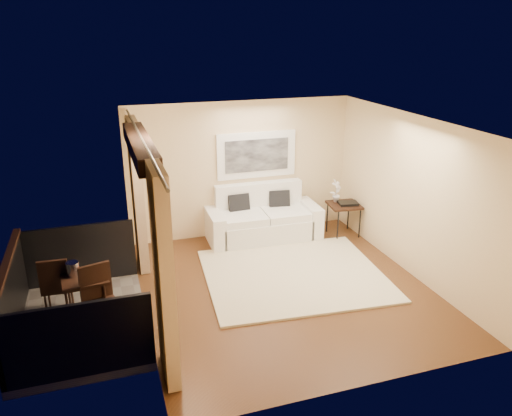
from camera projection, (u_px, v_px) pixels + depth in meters
floor at (285, 288)px, 8.15m from camera, size 5.00×5.00×0.00m
room_shell at (140, 146)px, 6.67m from camera, size 5.00×6.40×5.00m
balcony at (69, 312)px, 7.13m from camera, size 1.81×2.60×1.17m
curtains at (148, 227)px, 7.08m from camera, size 0.16×4.80×2.64m
artwork at (257, 155)px, 9.89m from camera, size 1.62×0.07×0.92m
rug at (294, 275)px, 8.54m from camera, size 3.18×2.83×0.04m
sofa at (262, 220)px, 9.99m from camera, size 2.24×1.02×1.07m
side_table at (344, 207)px, 10.04m from camera, size 0.67×0.67×0.66m
tray at (348, 203)px, 9.99m from camera, size 0.43×0.35×0.05m
orchid at (336, 191)px, 10.07m from camera, size 0.30×0.27×0.47m
bistro_table at (85, 282)px, 7.01m from camera, size 0.67×0.67×0.72m
balcony_chair_far at (56, 283)px, 7.18m from camera, size 0.42×0.43×0.94m
balcony_chair_near at (99, 295)px, 6.80m from camera, size 0.54×0.54×1.00m
ice_bucket at (73, 269)px, 7.00m from camera, size 0.18×0.18×0.20m
candle at (91, 269)px, 7.13m from camera, size 0.06×0.06×0.07m
vase at (86, 277)px, 6.79m from camera, size 0.04×0.04×0.18m
glass_a at (94, 274)px, 6.94m from camera, size 0.06×0.06×0.12m
glass_b at (94, 269)px, 7.06m from camera, size 0.06×0.06×0.12m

